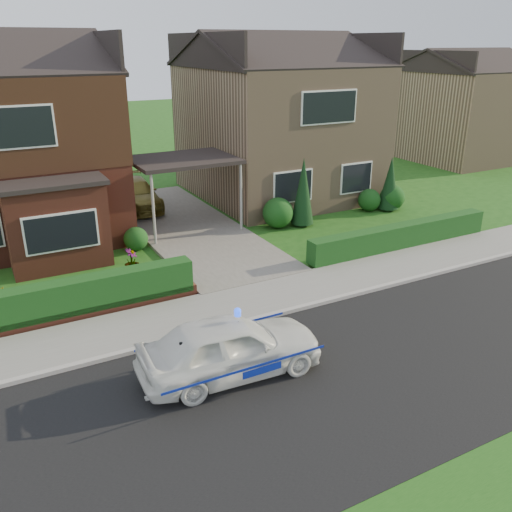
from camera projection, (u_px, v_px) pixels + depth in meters
ground at (366, 367)px, 12.14m from camera, size 120.00×120.00×0.00m
road at (366, 367)px, 12.14m from camera, size 60.00×6.00×0.02m
kerb at (294, 310)px, 14.61m from camera, size 60.00×0.16×0.12m
sidewalk at (275, 295)px, 15.48m from camera, size 60.00×2.00×0.10m
driveway at (186, 227)px, 21.12m from camera, size 3.80×12.00×0.12m
house_left at (2, 130)px, 19.58m from camera, size 7.50×9.53×7.25m
house_right at (277, 115)px, 24.80m from camera, size 7.50×8.06×7.25m
carport_link at (183, 161)px, 20.13m from camera, size 3.80×3.00×2.77m
dwarf_wall at (56, 319)px, 13.86m from camera, size 7.70×0.25×0.36m
hedge_left at (56, 323)px, 14.05m from camera, size 7.50×0.55×0.90m
hedge_right at (399, 249)px, 19.07m from camera, size 7.50×0.55×0.80m
shrub_left_mid at (90, 243)px, 17.75m from camera, size 1.32×1.32×1.32m
shrub_left_near at (136, 239)px, 18.79m from camera, size 0.84×0.84×0.84m
shrub_right_near at (278, 213)px, 21.02m from camera, size 1.20×1.20×1.20m
shrub_right_mid at (369, 200)px, 23.17m from camera, size 0.96×0.96×0.96m
shrub_right_far at (392, 197)px, 23.34m from camera, size 1.08×1.08×1.08m
conifer_a at (303, 193)px, 21.04m from camera, size 0.90×0.90×2.60m
conifer_b at (390, 185)px, 23.04m from camera, size 0.90×0.90×2.20m
neighbour_right at (461, 115)px, 33.07m from camera, size 6.50×7.00×5.20m
police_car at (230, 347)px, 11.64m from camera, size 3.68×4.08×1.53m
driveway_car at (135, 194)px, 23.17m from camera, size 1.94×4.24×1.20m
potted_plant_c at (132, 262)px, 16.79m from camera, size 0.63×0.63×0.84m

